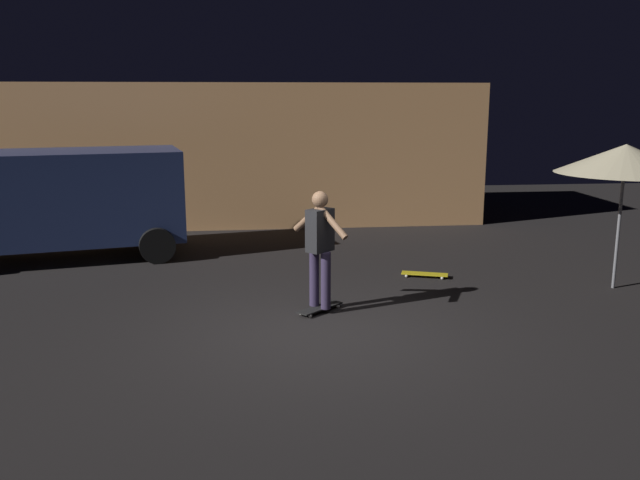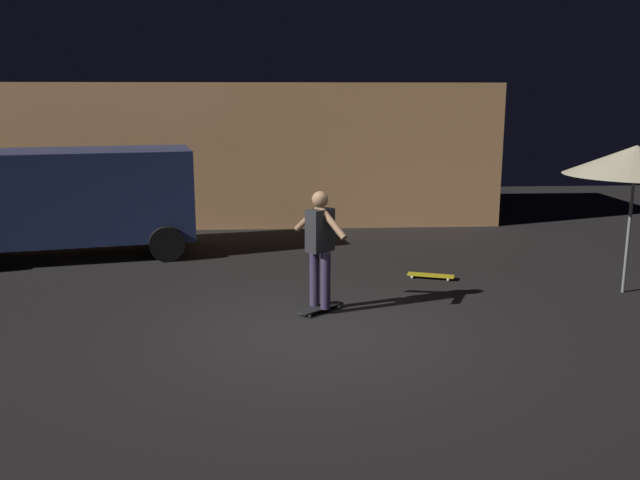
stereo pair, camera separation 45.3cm
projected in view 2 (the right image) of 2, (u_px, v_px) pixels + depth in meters
name	position (u px, v px, depth m)	size (l,w,h in m)	color
ground_plane	(316.00, 332.00, 8.72)	(28.00, 28.00, 0.00)	black
low_building	(239.00, 151.00, 16.86)	(12.40, 3.62, 3.32)	tan
parked_van	(68.00, 196.00, 12.73)	(4.89, 3.01, 2.03)	navy
patio_umbrella	(636.00, 160.00, 10.07)	(2.10, 2.10, 2.30)	slate
skateboard_ridden	(320.00, 308.00, 9.54)	(0.71, 0.67, 0.07)	black
skateboard_spare	(431.00, 276.00, 11.27)	(0.80, 0.45, 0.07)	gold
skater	(320.00, 241.00, 9.34)	(0.72, 0.79, 1.67)	#382D4C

